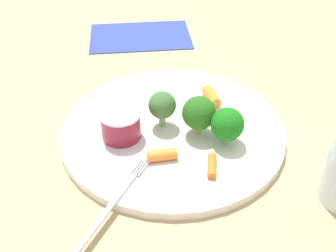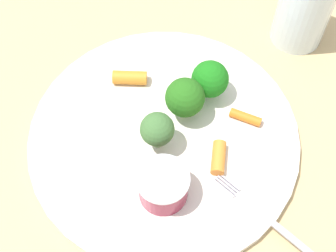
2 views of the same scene
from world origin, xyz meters
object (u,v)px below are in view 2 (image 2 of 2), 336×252
broccoli_floret_2 (210,79)px  carrot_stick_0 (130,78)px  broccoli_floret_1 (185,98)px  carrot_stick_2 (217,160)px  broccoli_floret_0 (156,129)px  carrot_stick_1 (245,117)px  sauce_cup (163,186)px  drinking_glass (305,6)px  plate (164,137)px  fork (275,225)px

broccoli_floret_2 → carrot_stick_0: 0.10m
broccoli_floret_1 → carrot_stick_2: bearing=-122.6°
broccoli_floret_0 → carrot_stick_2: bearing=-80.7°
carrot_stick_1 → sauce_cup: bearing=162.8°
sauce_cup → carrot_stick_2: size_ratio=1.46×
broccoli_floret_0 → drinking_glass: drinking_glass is taller
plate → carrot_stick_1: size_ratio=8.32×
broccoli_floret_1 → fork: 0.17m
carrot_stick_0 → drinking_glass: 0.23m
fork → carrot_stick_2: bearing=66.6°
sauce_cup → broccoli_floret_1: bearing=15.2°
sauce_cup → broccoli_floret_1: broccoli_floret_1 is taller
broccoli_floret_1 → carrot_stick_1: 0.08m
broccoli_floret_0 → drinking_glass: size_ratio=0.49×
broccoli_floret_0 → carrot_stick_0: size_ratio=1.30×
broccoli_floret_1 → carrot_stick_0: size_ratio=1.37×
fork → drinking_glass: drinking_glass is taller
carrot_stick_0 → broccoli_floret_0: bearing=-130.1°
broccoli_floret_2 → broccoli_floret_1: bearing=161.9°
plate → drinking_glass: bearing=-19.1°
broccoli_floret_0 → broccoli_floret_2: size_ratio=1.02×
plate → broccoli_floret_0: broccoli_floret_0 is taller
fork → plate: bearing=75.6°
plate → broccoli_floret_0: bearing=175.3°
plate → sauce_cup: sauce_cup is taller
sauce_cup → broccoli_floret_0: broccoli_floret_0 is taller
sauce_cup → broccoli_floret_2: (0.14, 0.01, 0.01)m
sauce_cup → carrot_stick_1: sauce_cup is taller
broccoli_floret_2 → fork: bearing=-130.7°
broccoli_floret_2 → carrot_stick_1: bearing=-102.6°
broccoli_floret_1 → carrot_stick_1: broccoli_floret_1 is taller
carrot_stick_1 → fork: bearing=-142.2°
sauce_cup → carrot_stick_1: 0.13m
carrot_stick_2 → drinking_glass: drinking_glass is taller
broccoli_floret_0 → broccoli_floret_2: (0.09, -0.02, -0.00)m
sauce_cup → drinking_glass: size_ratio=0.50×
carrot_stick_2 → fork: carrot_stick_2 is taller
carrot_stick_1 → carrot_stick_2: 0.07m
carrot_stick_0 → fork: (-0.08, -0.22, -0.01)m
carrot_stick_2 → drinking_glass: 0.23m
broccoli_floret_2 → drinking_glass: size_ratio=0.48×
broccoli_floret_0 → fork: (-0.02, -0.15, -0.03)m
sauce_cup → broccoli_floret_1: size_ratio=0.98×
drinking_glass → fork: bearing=-163.9°
broccoli_floret_2 → carrot_stick_2: (-0.08, -0.05, -0.02)m
broccoli_floret_0 → carrot_stick_1: (0.08, -0.07, -0.03)m
sauce_cup → drinking_glass: 0.29m
carrot_stick_1 → drinking_glass: bearing=-1.4°
carrot_stick_2 → drinking_glass: (0.22, -0.01, 0.03)m
fork → broccoli_floret_1: bearing=62.5°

